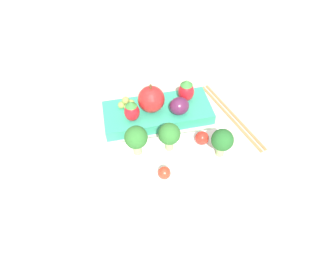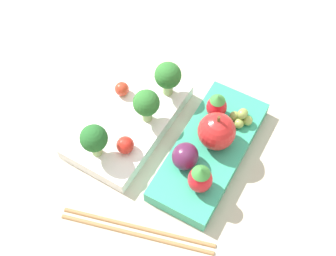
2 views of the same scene
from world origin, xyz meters
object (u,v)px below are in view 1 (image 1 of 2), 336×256
(bento_box_savoury, at_px, (180,162))
(strawberry_1, at_px, (132,111))
(cherry_tomato_0, at_px, (164,173))
(plum, at_px, (179,106))
(broccoli_floret_2, at_px, (169,135))
(strawberry_0, at_px, (186,91))
(bento_box_fruit, at_px, (157,113))
(broccoli_floret_1, at_px, (222,141))
(broccoli_floret_0, at_px, (136,138))
(cherry_tomato_1, at_px, (202,138))
(grape_cluster, at_px, (126,103))
(apple, at_px, (151,99))
(chopsticks_pair, at_px, (232,115))

(bento_box_savoury, distance_m, strawberry_1, 0.14)
(cherry_tomato_0, bearing_deg, plum, -119.02)
(bento_box_savoury, xyz_separation_m, broccoli_floret_2, (0.01, -0.03, 0.05))
(bento_box_savoury, bearing_deg, strawberry_0, -114.00)
(strawberry_0, relative_size, strawberry_1, 1.10)
(bento_box_fruit, bearing_deg, broccoli_floret_1, 116.72)
(broccoli_floret_0, bearing_deg, cherry_tomato_1, 172.69)
(bento_box_fruit, relative_size, broccoli_floret_1, 3.86)
(bento_box_fruit, xyz_separation_m, broccoli_floret_2, (0.01, 0.10, 0.05))
(broccoli_floret_1, xyz_separation_m, grape_cluster, (0.13, -0.17, -0.03))
(broccoli_floret_0, height_order, cherry_tomato_0, broccoli_floret_0)
(broccoli_floret_2, height_order, strawberry_1, broccoli_floret_2)
(cherry_tomato_0, xyz_separation_m, strawberry_0, (-0.10, -0.17, 0.01))
(cherry_tomato_1, bearing_deg, strawberry_1, -42.38)
(apple, xyz_separation_m, grape_cluster, (0.05, -0.02, -0.02))
(strawberry_1, bearing_deg, strawberry_0, -170.39)
(broccoli_floret_1, bearing_deg, grape_cluster, -52.54)
(broccoli_floret_2, relative_size, strawberry_1, 1.28)
(bento_box_savoury, bearing_deg, strawberry_1, -64.15)
(chopsticks_pair, bearing_deg, cherry_tomato_0, 31.11)
(broccoli_floret_0, bearing_deg, plum, -145.89)
(strawberry_0, bearing_deg, broccoli_floret_1, 92.80)
(cherry_tomato_0, relative_size, plum, 0.55)
(broccoli_floret_0, distance_m, strawberry_0, 0.17)
(cherry_tomato_0, relative_size, strawberry_1, 0.47)
(broccoli_floret_1, relative_size, broccoli_floret_2, 1.00)
(bento_box_fruit, relative_size, cherry_tomato_0, 10.42)
(cherry_tomato_0, xyz_separation_m, apple, (-0.03, -0.16, 0.02))
(apple, bearing_deg, bento_box_fruit, 163.04)
(plum, bearing_deg, cherry_tomato_1, 98.88)
(grape_cluster, bearing_deg, broccoli_floret_2, 110.84)
(broccoli_floret_0, relative_size, broccoli_floret_1, 1.04)
(broccoli_floret_1, relative_size, chopsticks_pair, 0.28)
(bento_box_fruit, relative_size, broccoli_floret_0, 3.70)
(strawberry_1, bearing_deg, grape_cluster, -84.81)
(grape_cluster, bearing_deg, apple, 154.45)
(broccoli_floret_0, distance_m, strawberry_1, 0.08)
(cherry_tomato_1, height_order, apple, apple)
(apple, bearing_deg, cherry_tomato_0, 81.15)
(bento_box_savoury, relative_size, cherry_tomato_1, 8.37)
(bento_box_savoury, relative_size, plum, 5.37)
(broccoli_floret_0, height_order, broccoli_floret_2, broccoli_floret_0)
(broccoli_floret_2, xyz_separation_m, plum, (-0.05, -0.08, -0.02))
(bento_box_fruit, xyz_separation_m, grape_cluster, (0.06, -0.03, 0.02))
(apple, bearing_deg, strawberry_0, -176.36)
(apple, relative_size, strawberry_0, 1.24)
(cherry_tomato_0, height_order, grape_cluster, grape_cluster)
(bento_box_fruit, distance_m, apple, 0.04)
(broccoli_floret_0, distance_m, cherry_tomato_1, 0.12)
(cherry_tomato_1, xyz_separation_m, strawberry_0, (-0.01, -0.12, 0.01))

